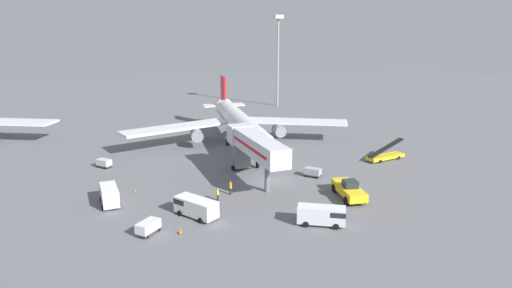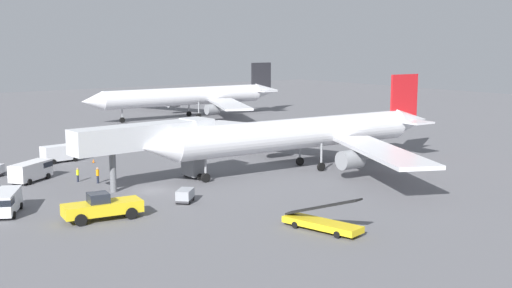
{
  "view_description": "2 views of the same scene",
  "coord_description": "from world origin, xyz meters",
  "px_view_note": "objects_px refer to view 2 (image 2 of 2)",
  "views": [
    {
      "loc": [
        -20.31,
        -57.25,
        21.6
      ],
      "look_at": [
        0.68,
        9.25,
        3.34
      ],
      "focal_mm": 30.58,
      "sensor_mm": 36.0,
      "label": 1
    },
    {
      "loc": [
        61.98,
        -32.24,
        16.14
      ],
      "look_at": [
        1.25,
        13.28,
        4.02
      ],
      "focal_mm": 45.22,
      "sensor_mm": 36.0,
      "label": 2
    }
  ],
  "objects_px": {
    "service_van_mid_center": "(6,202)",
    "baggage_cart_outer_right": "(165,144)",
    "pushback_tug": "(102,207)",
    "belt_loader_truck": "(322,222)",
    "service_van_far_right": "(62,152)",
    "jet_bridge": "(153,139)",
    "airplane_at_gate": "(308,133)",
    "baggage_cart_near_center": "(185,195)",
    "airplane_background": "(192,96)",
    "ground_crew_worker_midground": "(78,174)",
    "service_van_outer_left": "(32,170)",
    "ground_crew_worker_foreground": "(98,175)",
    "safety_cone_bravo": "(93,161)"
  },
  "relations": [
    {
      "from": "service_van_outer_left",
      "to": "airplane_background",
      "type": "xyz_separation_m",
      "value": [
        -43.34,
        48.09,
        3.26
      ]
    },
    {
      "from": "jet_bridge",
      "to": "baggage_cart_outer_right",
      "type": "bearing_deg",
      "value": 148.47
    },
    {
      "from": "airplane_at_gate",
      "to": "service_van_far_right",
      "type": "distance_m",
      "value": 33.44
    },
    {
      "from": "jet_bridge",
      "to": "airplane_at_gate",
      "type": "bearing_deg",
      "value": 80.79
    },
    {
      "from": "ground_crew_worker_midground",
      "to": "airplane_at_gate",
      "type": "bearing_deg",
      "value": 69.09
    },
    {
      "from": "jet_bridge",
      "to": "airplane_background",
      "type": "height_order",
      "value": "airplane_background"
    },
    {
      "from": "baggage_cart_near_center",
      "to": "ground_crew_worker_midground",
      "type": "height_order",
      "value": "ground_crew_worker_midground"
    },
    {
      "from": "service_van_far_right",
      "to": "baggage_cart_outer_right",
      "type": "bearing_deg",
      "value": 93.63
    },
    {
      "from": "baggage_cart_near_center",
      "to": "airplane_background",
      "type": "bearing_deg",
      "value": 148.21
    },
    {
      "from": "ground_crew_worker_foreground",
      "to": "ground_crew_worker_midground",
      "type": "bearing_deg",
      "value": -144.09
    },
    {
      "from": "service_van_far_right",
      "to": "baggage_cart_near_center",
      "type": "height_order",
      "value": "service_van_far_right"
    },
    {
      "from": "jet_bridge",
      "to": "ground_crew_worker_foreground",
      "type": "distance_m",
      "value": 7.98
    },
    {
      "from": "jet_bridge",
      "to": "airplane_background",
      "type": "relative_size",
      "value": 0.36
    },
    {
      "from": "service_van_mid_center",
      "to": "baggage_cart_outer_right",
      "type": "height_order",
      "value": "service_van_mid_center"
    },
    {
      "from": "airplane_at_gate",
      "to": "ground_crew_worker_midground",
      "type": "height_order",
      "value": "airplane_at_gate"
    },
    {
      "from": "belt_loader_truck",
      "to": "safety_cone_bravo",
      "type": "bearing_deg",
      "value": -175.64
    },
    {
      "from": "jet_bridge",
      "to": "ground_crew_worker_midground",
      "type": "xyz_separation_m",
      "value": [
        -6.86,
        -6.29,
        -4.45
      ]
    },
    {
      "from": "ground_crew_worker_foreground",
      "to": "ground_crew_worker_midground",
      "type": "distance_m",
      "value": 2.64
    },
    {
      "from": "airplane_background",
      "to": "pushback_tug",
      "type": "bearing_deg",
      "value": -37.12
    },
    {
      "from": "airplane_at_gate",
      "to": "pushback_tug",
      "type": "xyz_separation_m",
      "value": [
        6.67,
        -30.88,
        -3.41
      ]
    },
    {
      "from": "baggage_cart_outer_right",
      "to": "ground_crew_worker_foreground",
      "type": "height_order",
      "value": "ground_crew_worker_foreground"
    },
    {
      "from": "baggage_cart_near_center",
      "to": "baggage_cart_outer_right",
      "type": "height_order",
      "value": "baggage_cart_outer_right"
    },
    {
      "from": "service_van_mid_center",
      "to": "baggage_cart_outer_right",
      "type": "bearing_deg",
      "value": 128.77
    },
    {
      "from": "ground_crew_worker_midground",
      "to": "airplane_background",
      "type": "distance_m",
      "value": 64.47
    },
    {
      "from": "airplane_at_gate",
      "to": "service_van_outer_left",
      "type": "distance_m",
      "value": 33.8
    },
    {
      "from": "service_van_outer_left",
      "to": "airplane_background",
      "type": "bearing_deg",
      "value": 132.03
    },
    {
      "from": "safety_cone_bravo",
      "to": "airplane_background",
      "type": "distance_m",
      "value": 52.94
    },
    {
      "from": "service_van_outer_left",
      "to": "safety_cone_bravo",
      "type": "bearing_deg",
      "value": 122.33
    },
    {
      "from": "pushback_tug",
      "to": "airplane_background",
      "type": "relative_size",
      "value": 0.16
    },
    {
      "from": "baggage_cart_outer_right",
      "to": "safety_cone_bravo",
      "type": "distance_m",
      "value": 13.89
    },
    {
      "from": "airplane_background",
      "to": "baggage_cart_outer_right",
      "type": "bearing_deg",
      "value": -37.1
    },
    {
      "from": "belt_loader_truck",
      "to": "service_van_far_right",
      "type": "height_order",
      "value": "belt_loader_truck"
    },
    {
      "from": "pushback_tug",
      "to": "ground_crew_worker_midground",
      "type": "height_order",
      "value": "pushback_tug"
    },
    {
      "from": "pushback_tug",
      "to": "service_van_far_right",
      "type": "xyz_separation_m",
      "value": [
        -30.27,
        7.42,
        0.14
      ]
    },
    {
      "from": "service_van_far_right",
      "to": "baggage_cart_near_center",
      "type": "bearing_deg",
      "value": 3.73
    },
    {
      "from": "airplane_at_gate",
      "to": "service_van_outer_left",
      "type": "height_order",
      "value": "airplane_at_gate"
    },
    {
      "from": "pushback_tug",
      "to": "jet_bridge",
      "type": "bearing_deg",
      "value": 133.17
    },
    {
      "from": "service_van_mid_center",
      "to": "ground_crew_worker_midground",
      "type": "relative_size",
      "value": 3.47
    },
    {
      "from": "baggage_cart_near_center",
      "to": "ground_crew_worker_foreground",
      "type": "distance_m",
      "value": 14.16
    },
    {
      "from": "jet_bridge",
      "to": "baggage_cart_outer_right",
      "type": "height_order",
      "value": "jet_bridge"
    },
    {
      "from": "pushback_tug",
      "to": "belt_loader_truck",
      "type": "bearing_deg",
      "value": 42.94
    },
    {
      "from": "baggage_cart_near_center",
      "to": "baggage_cart_outer_right",
      "type": "bearing_deg",
      "value": 154.65
    },
    {
      "from": "airplane_at_gate",
      "to": "service_van_mid_center",
      "type": "height_order",
      "value": "airplane_at_gate"
    },
    {
      "from": "belt_loader_truck",
      "to": "ground_crew_worker_midground",
      "type": "distance_m",
      "value": 32.89
    },
    {
      "from": "service_van_outer_left",
      "to": "pushback_tug",
      "type": "bearing_deg",
      "value": -0.6
    },
    {
      "from": "belt_loader_truck",
      "to": "service_van_outer_left",
      "type": "relative_size",
      "value": 1.31
    },
    {
      "from": "ground_crew_worker_foreground",
      "to": "safety_cone_bravo",
      "type": "height_order",
      "value": "ground_crew_worker_foreground"
    },
    {
      "from": "baggage_cart_near_center",
      "to": "ground_crew_worker_midground",
      "type": "bearing_deg",
      "value": -162.45
    },
    {
      "from": "jet_bridge",
      "to": "ground_crew_worker_midground",
      "type": "relative_size",
      "value": 10.55
    },
    {
      "from": "belt_loader_truck",
      "to": "baggage_cart_outer_right",
      "type": "relative_size",
      "value": 2.86
    }
  ]
}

